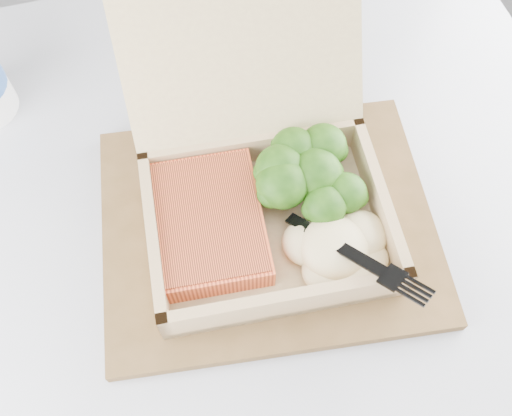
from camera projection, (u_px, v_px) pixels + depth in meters
cafe_table at (257, 290)px, 0.73m from camera, size 0.93×0.93×0.72m
serving_tray at (268, 225)px, 0.57m from camera, size 0.40×0.36×0.01m
takeout_container at (259, 167)px, 0.53m from camera, size 0.30×0.33×0.19m
salmon_fillet at (208, 223)px, 0.53m from camera, size 0.14×0.16×0.03m
broccoli_pile at (314, 178)px, 0.55m from camera, size 0.12×0.12×0.04m
mashed_potatoes at (334, 247)px, 0.52m from camera, size 0.10×0.09×0.04m
plastic_fork at (317, 230)px, 0.51m from camera, size 0.06×0.15×0.03m
receipt at (258, 93)px, 0.65m from camera, size 0.11×0.16×0.00m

